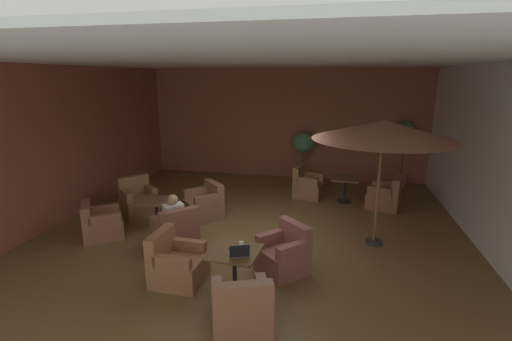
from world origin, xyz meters
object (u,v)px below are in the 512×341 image
cafe_table_front_left (234,259)px  armchair_front_left_north (241,310)px  iced_drink_cup (241,245)px  cafe_table_front_right (345,184)px  armchair_mid_center_south (101,224)px  patio_umbrella_tall_red (383,130)px  armchair_front_left_south (176,264)px  open_laptop (239,253)px  potted_tree_left_corner (404,138)px  armchair_mid_center_north (204,205)px  patron_blue_shirt (174,213)px  cafe_table_mid_center (156,206)px  armchair_mid_center_west (176,233)px  armchair_front_right_east (385,196)px  armchair_front_right_north (307,186)px  armchair_mid_center_east (138,201)px  armchair_front_left_east (284,254)px  potted_tree_mid_left (303,147)px

cafe_table_front_left → armchair_front_left_north: bearing=-69.5°
cafe_table_front_left → iced_drink_cup: (0.08, 0.12, 0.19)m
cafe_table_front_right → armchair_mid_center_south: size_ratio=0.72×
armchair_mid_center_south → patio_umbrella_tall_red: (5.66, 0.85, 2.06)m
armchair_front_left_south → iced_drink_cup: size_ratio=7.91×
cafe_table_front_right → open_laptop: bearing=-108.9°
potted_tree_left_corner → armchair_mid_center_south: bearing=-142.6°
armchair_mid_center_north → patron_blue_shirt: bearing=-91.5°
cafe_table_mid_center → armchair_mid_center_west: 1.19m
cafe_table_front_left → armchair_front_right_east: armchair_front_right_east is taller
armchair_mid_center_north → armchair_mid_center_west: armchair_mid_center_west is taller
cafe_table_front_left → armchair_front_right_east: size_ratio=0.86×
cafe_table_front_left → armchair_front_right_north: size_ratio=0.93×
armchair_mid_center_east → armchair_mid_center_south: size_ratio=0.97×
armchair_mid_center_south → iced_drink_cup: bearing=-19.8°
armchair_front_right_east → armchair_mid_center_west: bearing=-142.8°
iced_drink_cup → armchair_front_right_north: bearing=82.1°
armchair_front_left_south → armchair_mid_center_south: size_ratio=0.82×
iced_drink_cup → armchair_front_left_east: bearing=44.9°
armchair_mid_center_south → armchair_mid_center_west: 1.79m
patron_blue_shirt → iced_drink_cup: (1.66, -1.09, 0.01)m
cafe_table_front_right → armchair_mid_center_south: armchair_mid_center_south is taller
patio_umbrella_tall_red → iced_drink_cup: 3.47m
armchair_front_left_south → armchair_mid_center_east: size_ratio=0.84×
cafe_table_mid_center → potted_tree_mid_left: bearing=57.5°
armchair_front_right_east → potted_tree_left_corner: potted_tree_left_corner is taller
armchair_front_left_east → armchair_front_right_north: (0.07, 4.25, 0.00)m
armchair_front_right_east → armchair_mid_center_east: 6.31m
armchair_front_left_south → potted_tree_mid_left: (1.49, 6.46, 0.85)m
cafe_table_mid_center → potted_tree_left_corner: 7.51m
armchair_front_left_east → patron_blue_shirt: (-2.26, 0.49, 0.40)m
cafe_table_mid_center → armchair_mid_center_north: size_ratio=0.65×
patron_blue_shirt → armchair_mid_center_north: bearing=88.5°
armchair_mid_center_east → armchair_mid_center_south: 1.41m
armchair_front_left_east → armchair_front_left_south: 1.83m
potted_tree_mid_left → patron_blue_shirt: (-2.06, -5.27, -0.45)m
patron_blue_shirt → potted_tree_left_corner: bearing=46.5°
iced_drink_cup → open_laptop: (0.03, -0.26, -0.00)m
armchair_front_left_east → armchair_front_left_south: armchair_front_left_south is taller
armchair_front_right_east → cafe_table_mid_center: size_ratio=1.33×
cafe_table_mid_center → armchair_front_right_east: bearing=25.6°
armchair_front_right_north → patio_umbrella_tall_red: (1.58, -2.78, 2.02)m
iced_drink_cup → open_laptop: size_ratio=0.30×
armchair_front_left_east → patron_blue_shirt: patron_blue_shirt is taller
armchair_mid_center_west → potted_tree_mid_left: size_ratio=0.66×
armchair_front_left_east → patron_blue_shirt: bearing=167.8°
armchair_mid_center_south → open_laptop: size_ratio=2.88×
armchair_mid_center_east → armchair_front_left_north: bearing=-45.7°
cafe_table_front_left → patio_umbrella_tall_red: patio_umbrella_tall_red is taller
armchair_front_left_north → armchair_front_left_east: size_ratio=0.95×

